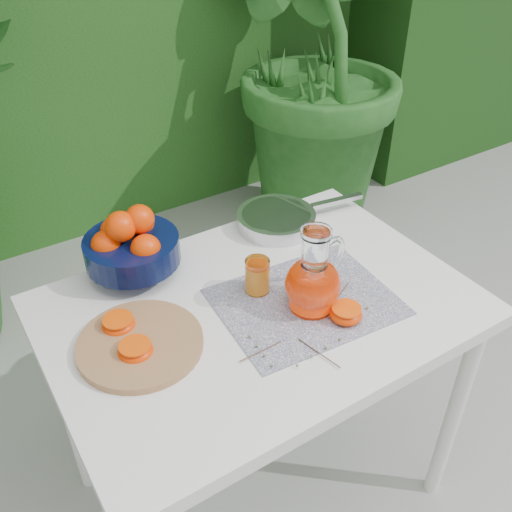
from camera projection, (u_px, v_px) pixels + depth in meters
ground at (264, 457)px, 1.88m from camera, size 60.00×60.00×0.00m
potted_plant_right at (305, 50)px, 2.64m from camera, size 2.23×2.23×1.74m
white_table at (260, 329)px, 1.41m from camera, size 1.00×0.70×0.75m
placemat at (306, 302)px, 1.37m from camera, size 0.43×0.35×0.00m
cutting_board at (140, 344)px, 1.24m from camera, size 0.31×0.31×0.02m
fruit_bowl at (131, 244)px, 1.42m from camera, size 0.30×0.30×0.19m
juice_pitcher at (314, 281)px, 1.31m from camera, size 0.20×0.16×0.22m
juice_tumbler at (257, 276)px, 1.38m from camera, size 0.08×0.08×0.09m
saute_pan at (277, 219)px, 1.63m from camera, size 0.41×0.26×0.04m
orange_halves at (202, 329)px, 1.27m from camera, size 0.54×0.33×0.04m
thyme_sprigs at (308, 331)px, 1.28m from camera, size 0.37×0.25×0.01m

